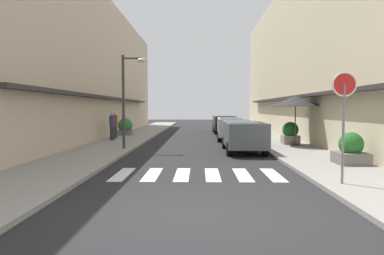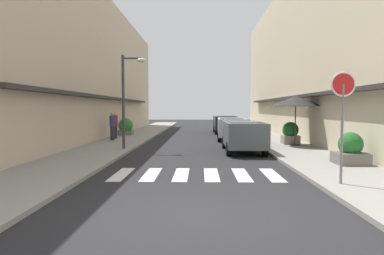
% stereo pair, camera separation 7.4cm
% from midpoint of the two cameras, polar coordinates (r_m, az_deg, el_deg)
% --- Properties ---
extents(ground_plane, '(84.93, 84.93, 0.00)m').
position_cam_midpoint_polar(ground_plane, '(22.09, 0.96, -2.22)').
color(ground_plane, '#232326').
extents(sidewalk_left, '(2.99, 54.04, 0.12)m').
position_cam_midpoint_polar(sidewalk_left, '(22.60, -11.10, -2.00)').
color(sidewalk_left, gray).
rests_on(sidewalk_left, ground_plane).
extents(sidewalk_right, '(2.99, 54.04, 0.12)m').
position_cam_midpoint_polar(sidewalk_right, '(22.57, 13.05, -2.04)').
color(sidewalk_right, gray).
rests_on(sidewalk_right, ground_plane).
extents(building_row_left, '(5.50, 36.74, 9.81)m').
position_cam_midpoint_polar(building_row_left, '(24.71, -19.96, 9.55)').
color(building_row_left, '#C6B299').
rests_on(building_row_left, ground_plane).
extents(building_row_right, '(5.50, 36.74, 11.19)m').
position_cam_midpoint_polar(building_row_right, '(24.74, 22.02, 11.12)').
color(building_row_right, beige).
rests_on(building_row_right, ground_plane).
extents(crosswalk, '(5.20, 2.20, 0.01)m').
position_cam_midpoint_polar(crosswalk, '(10.77, 0.71, -7.94)').
color(crosswalk, silver).
rests_on(crosswalk, ground_plane).
extents(parked_car_near, '(1.82, 4.31, 1.47)m').
position_cam_midpoint_polar(parked_car_near, '(16.38, 8.52, -0.91)').
color(parked_car_near, '#4C5156').
rests_on(parked_car_near, ground_plane).
extents(parked_car_mid, '(1.96, 4.54, 1.47)m').
position_cam_midpoint_polar(parked_car_mid, '(22.59, 6.50, 0.23)').
color(parked_car_mid, silver).
rests_on(parked_car_mid, ground_plane).
extents(parked_car_far, '(1.84, 4.37, 1.47)m').
position_cam_midpoint_polar(parked_car_far, '(28.72, 5.36, 0.86)').
color(parked_car_far, black).
rests_on(parked_car_far, ground_plane).
extents(round_street_sign, '(0.65, 0.07, 2.92)m').
position_cam_midpoint_polar(round_street_sign, '(9.61, 24.05, 4.54)').
color(round_street_sign, slate).
rests_on(round_street_sign, sidewalk_right).
extents(street_lamp, '(1.19, 0.28, 4.57)m').
position_cam_midpoint_polar(street_lamp, '(16.90, -10.93, 6.13)').
color(street_lamp, '#38383D').
rests_on(street_lamp, sidewalk_left).
extents(cafe_umbrella, '(2.69, 2.69, 2.65)m').
position_cam_midpoint_polar(cafe_umbrella, '(18.91, 16.95, 4.26)').
color(cafe_umbrella, '#262626').
rests_on(cafe_umbrella, sidewalk_right).
extents(planter_corner, '(1.05, 1.05, 1.13)m').
position_cam_midpoint_polar(planter_corner, '(13.29, 25.06, -3.46)').
color(planter_corner, slate).
rests_on(planter_corner, sidewalk_right).
extents(planter_midblock, '(0.89, 0.89, 1.23)m').
position_cam_midpoint_polar(planter_midblock, '(19.62, 16.14, -0.93)').
color(planter_midblock, gray).
rests_on(planter_midblock, sidewalk_right).
extents(planter_far, '(1.06, 1.06, 1.26)m').
position_cam_midpoint_polar(planter_far, '(25.74, -11.25, 0.09)').
color(planter_far, slate).
rests_on(planter_far, sidewalk_left).
extents(pedestrian_walking_near, '(0.34, 0.34, 1.77)m').
position_cam_midpoint_polar(pedestrian_walking_near, '(22.80, -12.97, 0.53)').
color(pedestrian_walking_near, '#282B33').
rests_on(pedestrian_walking_near, sidewalk_left).
extents(pedestrian_walking_far, '(0.34, 0.34, 1.76)m').
position_cam_midpoint_polar(pedestrian_walking_far, '(21.62, -13.41, 0.37)').
color(pedestrian_walking_far, '#282B33').
rests_on(pedestrian_walking_far, sidewalk_left).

